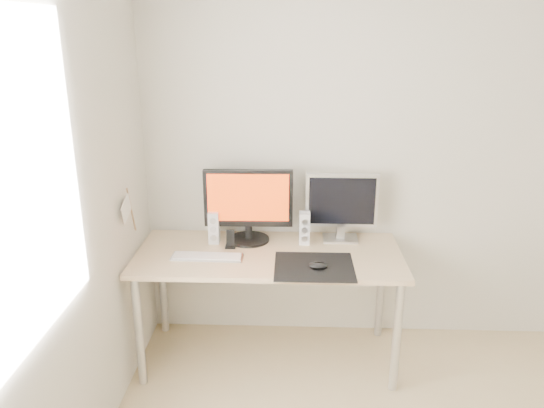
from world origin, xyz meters
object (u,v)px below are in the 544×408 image
object	(u,v)px
second_monitor	(342,204)
desk	(269,264)
speaker_right	(304,228)
keyboard	(207,257)
mouse	(318,265)
speaker_left	(214,227)
main_monitor	(248,203)
phone_dock	(231,242)

from	to	relation	value
second_monitor	desk	bearing A→B (deg)	-153.32
speaker_right	keyboard	xyz separation A→B (m)	(-0.57, -0.24, -0.09)
mouse	speaker_right	bearing A→B (deg)	100.73
speaker_left	keyboard	size ratio (longest dim) A/B	0.48
desk	main_monitor	distance (m)	0.40
second_monitor	keyboard	distance (m)	0.90
keyboard	speaker_left	bearing A→B (deg)	87.58
phone_dock	speaker_right	bearing A→B (deg)	10.65
keyboard	speaker_right	bearing A→B (deg)	23.03
second_monitor	phone_dock	distance (m)	0.73
main_monitor	keyboard	world-z (taller)	main_monitor
speaker_left	speaker_right	xyz separation A→B (m)	(0.56, 0.01, 0.00)
speaker_left	phone_dock	distance (m)	0.15
second_monitor	keyboard	xyz separation A→B (m)	(-0.81, -0.31, -0.23)
mouse	keyboard	distance (m)	0.66
speaker_left	phone_dock	size ratio (longest dim) A/B	1.77
speaker_right	main_monitor	bearing A→B (deg)	176.11
mouse	speaker_left	bearing A→B (deg)	150.05
mouse	keyboard	bearing A→B (deg)	168.66
desk	phone_dock	distance (m)	0.27
main_monitor	mouse	bearing A→B (deg)	-43.39
desk	phone_dock	xyz separation A→B (m)	(-0.24, 0.07, 0.11)
mouse	speaker_right	size ratio (longest dim) A/B	0.53
second_monitor	speaker_left	bearing A→B (deg)	-174.46
speaker_right	desk	bearing A→B (deg)	-144.32
main_monitor	second_monitor	bearing A→B (deg)	4.52
mouse	keyboard	size ratio (longest dim) A/B	0.26
desk	main_monitor	size ratio (longest dim) A/B	2.91
desk	phone_dock	world-z (taller)	phone_dock
desk	speaker_left	xyz separation A→B (m)	(-0.35, 0.15, 0.18)
main_monitor	keyboard	size ratio (longest dim) A/B	1.30
speaker_left	speaker_right	distance (m)	0.56
speaker_left	desk	bearing A→B (deg)	-22.82
keyboard	desk	bearing A→B (deg)	14.01
mouse	phone_dock	world-z (taller)	phone_dock
mouse	main_monitor	size ratio (longest dim) A/B	0.20
main_monitor	desk	bearing A→B (deg)	-52.98
second_monitor	keyboard	bearing A→B (deg)	-158.71
phone_dock	second_monitor	bearing A→B (deg)	12.75
speaker_right	phone_dock	world-z (taller)	speaker_right
second_monitor	phone_dock	size ratio (longest dim) A/B	3.90
main_monitor	speaker_left	xyz separation A→B (m)	(-0.21, -0.03, -0.15)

